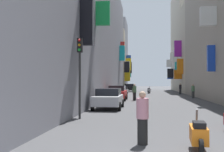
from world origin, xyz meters
name	(u,v)px	position (x,y,z in m)	size (l,w,h in m)	color
ground_plane	(154,97)	(0.00, 30.00, 0.00)	(140.00, 140.00, 0.00)	#424244
building_left_near	(77,26)	(-8.00, 22.61, 7.59)	(7.11, 45.21, 15.19)	gray
building_left_mid_b	(110,61)	(-7.94, 48.96, 5.98)	(7.09, 3.93, 12.03)	#BCB29E
building_left_mid_c	(113,56)	(-7.97, 55.45, 7.54)	(7.24, 9.08, 15.11)	gray
building_right_mid_a	(201,49)	(7.95, 40.86, 7.18)	(7.27, 6.06, 14.42)	#BCB29E
building_right_mid_b	(190,40)	(7.99, 51.94, 10.16)	(7.26, 16.13, 20.35)	#BCB29E
parked_car_black	(129,88)	(-3.93, 46.23, 0.76)	(2.03, 4.10, 1.45)	black
parked_car_silver	(109,98)	(-3.75, 14.80, 0.76)	(1.99, 3.99, 1.44)	#B7B7BC
parked_car_red	(117,93)	(-3.96, 23.38, 0.79)	(1.94, 4.14, 1.50)	#B21E1E
scooter_white	(126,91)	(-3.94, 37.55, 0.46)	(0.63, 1.83, 1.13)	silver
scooter_green	(134,90)	(-2.92, 41.61, 0.46)	(0.62, 1.87, 1.13)	#287F3D
scooter_silver	(149,91)	(-0.43, 38.95, 0.46)	(0.62, 1.78, 1.13)	#ADADB2
scooter_orange	(199,135)	(0.27, 3.47, 0.46)	(0.55, 1.90, 1.13)	orange
pedestrian_crossing	(193,91)	(4.35, 27.69, 0.80)	(0.51, 0.51, 1.61)	#393939
pedestrian_near_left	(135,92)	(-2.19, 23.21, 0.84)	(0.47, 0.47, 1.68)	black
pedestrian_near_right	(180,89)	(4.17, 37.22, 0.81)	(0.44, 0.44, 1.63)	#2B2B2B
pedestrian_mid_street	(142,118)	(-1.30, 4.08, 0.82)	(0.41, 0.41, 1.65)	black
traffic_light_near_corner	(80,64)	(-4.59, 9.50, 2.88)	(0.26, 0.34, 4.22)	#2D2D2D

